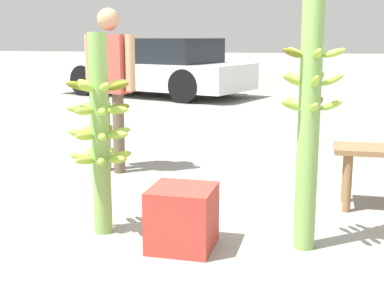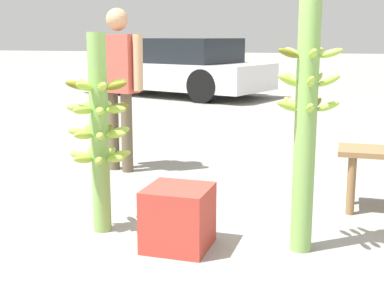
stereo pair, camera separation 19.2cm
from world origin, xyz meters
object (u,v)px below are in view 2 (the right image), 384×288
Objects in this scene: banana_stalk_left at (99,130)px; produce_crate at (178,217)px; parked_car at (175,68)px; banana_stalk_center at (306,114)px; vendor_person at (119,75)px.

banana_stalk_left is 0.78m from produce_crate.
parked_car is (-2.27, 8.17, -0.08)m from banana_stalk_left.
parked_car is at bearing 109.00° from produce_crate.
banana_stalk_left is at bearing -177.64° from banana_stalk_center.
vendor_person is 0.34× the size of parked_car.
banana_stalk_left is 8.48m from parked_car.
banana_stalk_left is at bearing -147.09° from parked_car.
banana_stalk_center is at bearing -21.75° from vendor_person.
parked_car is (-3.59, 8.11, -0.23)m from banana_stalk_center.
banana_stalk_center reaches higher than vendor_person.
banana_stalk_center reaches higher than produce_crate.
produce_crate is (-0.74, -0.19, -0.66)m from banana_stalk_center.
banana_stalk_left is 1.34m from banana_stalk_center.
vendor_person is 6.83m from parked_car.
banana_stalk_center reaches higher than parked_car.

